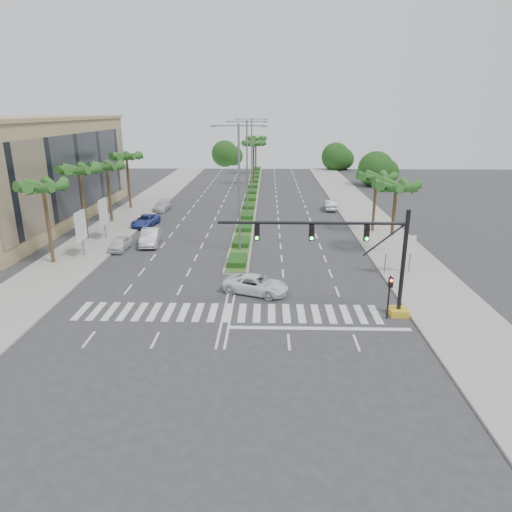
{
  "coord_description": "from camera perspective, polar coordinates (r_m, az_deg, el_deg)",
  "views": [
    {
      "loc": [
        2.7,
        -28.24,
        13.12
      ],
      "look_at": [
        1.85,
        3.33,
        3.0
      ],
      "focal_mm": 32.0,
      "sensor_mm": 36.0,
      "label": 1
    }
  ],
  "objects": [
    {
      "name": "ground",
      "position": [
        31.25,
        -3.59,
        -7.09
      ],
      "size": [
        160.0,
        160.0,
        0.0
      ],
      "primitive_type": "plane",
      "color": "#333335",
      "rests_on": "ground"
    },
    {
      "name": "footpath_right",
      "position": [
        51.51,
        15.55,
        2.44
      ],
      "size": [
        6.0,
        120.0,
        0.15
      ],
      "primitive_type": "cube",
      "color": "gray",
      "rests_on": "ground"
    },
    {
      "name": "footpath_left",
      "position": [
        53.08,
        -18.24,
        2.63
      ],
      "size": [
        6.0,
        120.0,
        0.15
      ],
      "primitive_type": "cube",
      "color": "gray",
      "rests_on": "ground"
    },
    {
      "name": "median",
      "position": [
        74.43,
        -0.56,
        7.69
      ],
      "size": [
        2.2,
        75.0,
        0.2
      ],
      "primitive_type": "cube",
      "color": "gray",
      "rests_on": "ground"
    },
    {
      "name": "median_grass",
      "position": [
        74.41,
        -0.56,
        7.78
      ],
      "size": [
        1.8,
        75.0,
        0.04
      ],
      "primitive_type": "cube",
      "color": "#355B1F",
      "rests_on": "median"
    },
    {
      "name": "building",
      "position": [
        61.78,
        -26.53,
        9.32
      ],
      "size": [
        12.0,
        36.0,
        12.0
      ],
      "primitive_type": "cube",
      "color": "tan",
      "rests_on": "ground"
    },
    {
      "name": "signal_gantry",
      "position": [
        30.56,
        13.88,
        -1.2
      ],
      "size": [
        12.6,
        1.2,
        7.2
      ],
      "color": "gold",
      "rests_on": "ground"
    },
    {
      "name": "pedestrian_signal",
      "position": [
        30.74,
        16.37,
        -4.12
      ],
      "size": [
        0.28,
        0.36,
        3.0
      ],
      "color": "black",
      "rests_on": "ground"
    },
    {
      "name": "direction_sign",
      "position": [
        39.28,
        17.44,
        1.17
      ],
      "size": [
        2.7,
        0.11,
        3.4
      ],
      "color": "slate",
      "rests_on": "ground"
    },
    {
      "name": "billboard_near",
      "position": [
        44.92,
        -21.06,
        3.5
      ],
      "size": [
        0.18,
        2.1,
        4.35
      ],
      "color": "slate",
      "rests_on": "ground"
    },
    {
      "name": "billboard_far",
      "position": [
        50.37,
        -18.54,
        5.21
      ],
      "size": [
        0.18,
        2.1,
        4.35
      ],
      "color": "slate",
      "rests_on": "ground"
    },
    {
      "name": "palm_left_near",
      "position": [
        43.27,
        -25.05,
        7.57
      ],
      "size": [
        4.57,
        4.68,
        7.55
      ],
      "color": "brown",
      "rests_on": "ground"
    },
    {
      "name": "palm_left_mid",
      "position": [
        50.43,
        -21.17,
        9.71
      ],
      "size": [
        4.57,
        4.68,
        7.95
      ],
      "color": "brown",
      "rests_on": "ground"
    },
    {
      "name": "palm_left_far",
      "position": [
        57.92,
        -18.13,
        10.34
      ],
      "size": [
        4.57,
        4.68,
        7.35
      ],
      "color": "brown",
      "rests_on": "ground"
    },
    {
      "name": "palm_left_end",
      "position": [
        65.43,
        -15.86,
        11.64
      ],
      "size": [
        4.57,
        4.68,
        7.75
      ],
      "color": "brown",
      "rests_on": "ground"
    },
    {
      "name": "palm_right_near",
      "position": [
        44.4,
        17.11,
        8.03
      ],
      "size": [
        4.57,
        4.68,
        7.05
      ],
      "color": "brown",
      "rests_on": "ground"
    },
    {
      "name": "palm_right_far",
      "position": [
        52.1,
        14.81,
        9.24
      ],
      "size": [
        4.57,
        4.68,
        6.75
      ],
      "color": "brown",
      "rests_on": "ground"
    },
    {
      "name": "palm_median_a",
      "position": [
        83.49,
        -0.32,
        13.68
      ],
      "size": [
        4.57,
        4.68,
        8.05
      ],
      "color": "brown",
      "rests_on": "ground"
    },
    {
      "name": "palm_median_b",
      "position": [
        98.45,
        -0.03,
        14.3
      ],
      "size": [
        4.57,
        4.68,
        8.05
      ],
      "color": "brown",
      "rests_on": "ground"
    },
    {
      "name": "streetlight_near",
      "position": [
        42.79,
        -2.12,
        9.27
      ],
      "size": [
        5.1,
        0.25,
        12.0
      ],
      "color": "slate",
      "rests_on": "ground"
    },
    {
      "name": "streetlight_mid",
      "position": [
        58.64,
        -1.13,
        11.58
      ],
      "size": [
        5.1,
        0.25,
        12.0
      ],
      "color": "slate",
      "rests_on": "ground"
    },
    {
      "name": "streetlight_far",
      "position": [
        74.55,
        -0.55,
        12.91
      ],
      "size": [
        5.1,
        0.25,
        12.0
      ],
      "color": "slate",
      "rests_on": "ground"
    },
    {
      "name": "car_parked_a",
      "position": [
        46.65,
        -16.63,
        1.5
      ],
      "size": [
        1.66,
        3.85,
        1.29
      ],
      "primitive_type": "imported",
      "rotation": [
        0.0,
        0.0,
        -0.03
      ],
      "color": "silver",
      "rests_on": "ground"
    },
    {
      "name": "car_parked_b",
      "position": [
        47.71,
        -13.08,
        2.34
      ],
      "size": [
        2.33,
        5.09,
        1.62
      ],
      "primitive_type": "imported",
      "rotation": [
        0.0,
        0.0,
        0.13
      ],
      "color": "silver",
      "rests_on": "ground"
    },
    {
      "name": "car_parked_c",
      "position": [
        55.63,
        -13.65,
        4.32
      ],
      "size": [
        2.81,
        5.04,
        1.33
      ],
      "primitive_type": "imported",
      "rotation": [
        0.0,
        0.0,
        -0.13
      ],
      "color": "#32419B",
      "rests_on": "ground"
    },
    {
      "name": "car_parked_d",
      "position": [
        63.89,
        -11.67,
        6.13
      ],
      "size": [
        2.05,
        4.47,
        1.27
      ],
      "primitive_type": "imported",
      "rotation": [
        0.0,
        0.0,
        -0.06
      ],
      "color": "silver",
      "rests_on": "ground"
    },
    {
      "name": "car_crossing",
      "position": [
        34.18,
        0.01,
        -3.58
      ],
      "size": [
        5.35,
        3.8,
        1.35
      ],
      "primitive_type": "imported",
      "rotation": [
        0.0,
        0.0,
        1.22
      ],
      "color": "white",
      "rests_on": "ground"
    },
    {
      "name": "car_right",
      "position": [
        63.88,
        9.29,
        6.32
      ],
      "size": [
        1.75,
        4.32,
        1.39
      ],
      "primitive_type": "imported",
      "rotation": [
        0.0,
        0.0,
        3.08
      ],
      "color": "silver",
      "rests_on": "ground"
    }
  ]
}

